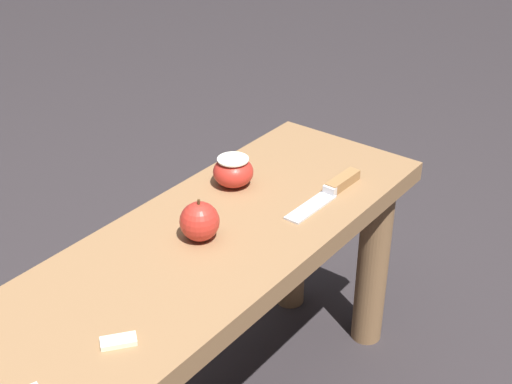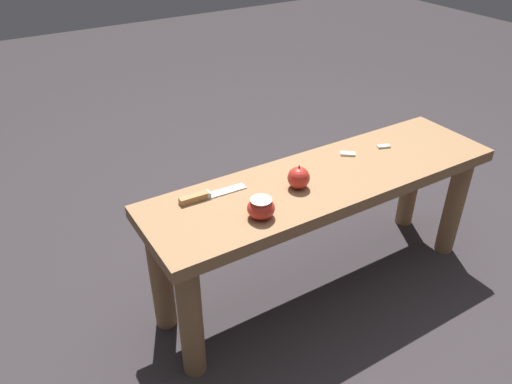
{
  "view_description": "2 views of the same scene",
  "coord_description": "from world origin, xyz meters",
  "px_view_note": "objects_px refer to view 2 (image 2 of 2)",
  "views": [
    {
      "loc": [
        0.63,
        0.68,
        1.13
      ],
      "look_at": [
        -0.26,
        -0.0,
        0.48
      ],
      "focal_mm": 50.0,
      "sensor_mm": 36.0,
      "label": 1
    },
    {
      "loc": [
        -0.9,
        -1.04,
        1.26
      ],
      "look_at": [
        -0.26,
        -0.0,
        0.48
      ],
      "focal_mm": 35.0,
      "sensor_mm": 36.0,
      "label": 2
    }
  ],
  "objects_px": {
    "apple_whole": "(299,178)",
    "apple_cut": "(261,208)",
    "knife": "(203,196)",
    "wooden_bench": "(324,200)"
  },
  "relations": [
    {
      "from": "wooden_bench",
      "to": "apple_cut",
      "type": "distance_m",
      "value": 0.33
    },
    {
      "from": "wooden_bench",
      "to": "knife",
      "type": "relative_size",
      "value": 5.7
    },
    {
      "from": "wooden_bench",
      "to": "apple_whole",
      "type": "xyz_separation_m",
      "value": [
        -0.12,
        -0.01,
        0.13
      ]
    },
    {
      "from": "wooden_bench",
      "to": "knife",
      "type": "bearing_deg",
      "value": 167.45
    },
    {
      "from": "knife",
      "to": "apple_cut",
      "type": "distance_m",
      "value": 0.19
    },
    {
      "from": "wooden_bench",
      "to": "knife",
      "type": "distance_m",
      "value": 0.41
    },
    {
      "from": "apple_whole",
      "to": "apple_cut",
      "type": "bearing_deg",
      "value": -158.21
    },
    {
      "from": "wooden_bench",
      "to": "apple_cut",
      "type": "relative_size",
      "value": 15.56
    },
    {
      "from": "knife",
      "to": "apple_cut",
      "type": "height_order",
      "value": "apple_cut"
    },
    {
      "from": "knife",
      "to": "wooden_bench",
      "type": "bearing_deg",
      "value": -10.8
    }
  ]
}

